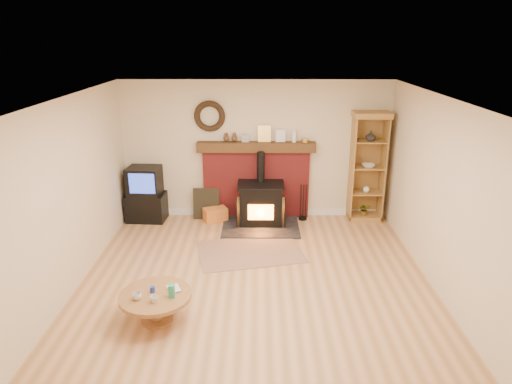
{
  "coord_description": "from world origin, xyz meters",
  "views": [
    {
      "loc": [
        0.05,
        -5.6,
        3.37
      ],
      "look_at": [
        0.01,
        1.0,
        1.07
      ],
      "focal_mm": 32.0,
      "sensor_mm": 36.0,
      "label": 1
    }
  ],
  "objects_px": {
    "wood_stove": "(261,205)",
    "coffee_table": "(156,299)",
    "tv_unit": "(146,195)",
    "curio_cabinet": "(367,167)"
  },
  "relations": [
    {
      "from": "wood_stove",
      "to": "tv_unit",
      "type": "relative_size",
      "value": 1.34
    },
    {
      "from": "wood_stove",
      "to": "curio_cabinet",
      "type": "bearing_deg",
      "value": 8.05
    },
    {
      "from": "wood_stove",
      "to": "tv_unit",
      "type": "distance_m",
      "value": 2.18
    },
    {
      "from": "tv_unit",
      "to": "wood_stove",
      "type": "bearing_deg",
      "value": -5.04
    },
    {
      "from": "tv_unit",
      "to": "curio_cabinet",
      "type": "relative_size",
      "value": 0.51
    },
    {
      "from": "coffee_table",
      "to": "wood_stove",
      "type": "bearing_deg",
      "value": 67.14
    },
    {
      "from": "tv_unit",
      "to": "curio_cabinet",
      "type": "bearing_deg",
      "value": 1.22
    },
    {
      "from": "curio_cabinet",
      "to": "coffee_table",
      "type": "height_order",
      "value": "curio_cabinet"
    },
    {
      "from": "wood_stove",
      "to": "coffee_table",
      "type": "xyz_separation_m",
      "value": [
        -1.29,
        -3.07,
        -0.08
      ]
    },
    {
      "from": "wood_stove",
      "to": "curio_cabinet",
      "type": "distance_m",
      "value": 2.1
    }
  ]
}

